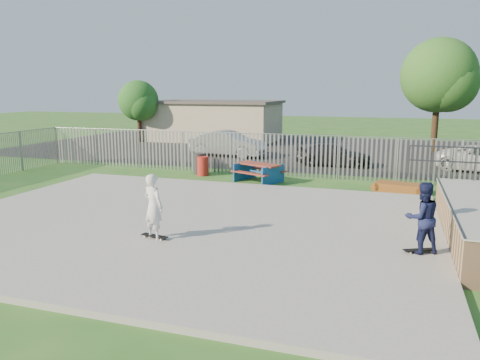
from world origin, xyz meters
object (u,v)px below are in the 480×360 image
(trash_bin_grey, at_px, (200,164))
(tree_mid, at_px, (439,76))
(trash_bin_red, at_px, (203,166))
(skater_white, at_px, (153,206))
(car_silver, at_px, (228,144))
(car_dark, at_px, (334,155))
(skater_navy, at_px, (422,218))
(picnic_table, at_px, (259,172))
(funbox, at_px, (400,188))
(tree_left, at_px, (138,101))

(trash_bin_grey, height_order, tree_mid, tree_mid)
(trash_bin_red, relative_size, tree_mid, 0.12)
(trash_bin_red, distance_m, skater_white, 10.17)
(car_silver, xyz_separation_m, tree_mid, (12.21, 6.22, 4.15))
(trash_bin_grey, xyz_separation_m, car_silver, (-0.72, 6.11, 0.29))
(tree_mid, bearing_deg, car_dark, -125.19)
(car_silver, distance_m, skater_navy, 18.50)
(trash_bin_red, xyz_separation_m, skater_navy, (9.42, -8.75, 0.57))
(picnic_table, distance_m, funbox, 6.02)
(skater_white, bearing_deg, trash_bin_red, -53.72)
(trash_bin_red, bearing_deg, car_dark, 40.94)
(car_dark, bearing_deg, skater_navy, -167.41)
(funbox, height_order, car_silver, car_silver)
(trash_bin_red, relative_size, car_dark, 0.22)
(tree_left, height_order, skater_white, tree_left)
(trash_bin_red, distance_m, skater_navy, 12.87)
(car_dark, relative_size, tree_mid, 0.56)
(car_dark, bearing_deg, tree_mid, -38.28)
(picnic_table, distance_m, tree_left, 18.52)
(car_silver, relative_size, tree_mid, 0.64)
(skater_white, bearing_deg, car_silver, -56.13)
(trash_bin_red, relative_size, car_silver, 0.19)
(car_dark, relative_size, skater_navy, 2.32)
(tree_left, bearing_deg, trash_bin_red, -48.90)
(picnic_table, relative_size, car_silver, 0.52)
(skater_navy, relative_size, skater_white, 1.00)
(skater_navy, bearing_deg, trash_bin_red, -69.33)
(tree_mid, bearing_deg, skater_white, -110.57)
(tree_mid, bearing_deg, skater_navy, -94.59)
(funbox, bearing_deg, car_silver, 155.72)
(trash_bin_grey, height_order, skater_white, skater_white)
(funbox, xyz_separation_m, skater_white, (-6.29, -8.90, 0.85))
(picnic_table, xyz_separation_m, trash_bin_grey, (-3.32, 1.06, 0.08))
(car_dark, bearing_deg, picnic_table, 151.51)
(tree_left, relative_size, tree_mid, 0.65)
(trash_bin_grey, bearing_deg, car_silver, 96.71)
(trash_bin_red, xyz_separation_m, tree_mid, (11.15, 12.72, 4.50))
(trash_bin_red, height_order, trash_bin_grey, trash_bin_grey)
(car_dark, height_order, skater_navy, skater_navy)
(funbox, bearing_deg, skater_navy, -74.80)
(trash_bin_grey, relative_size, skater_navy, 0.58)
(car_silver, bearing_deg, car_dark, -97.72)
(car_silver, distance_m, skater_white, 16.72)
(skater_white, bearing_deg, tree_left, -38.05)
(tree_left, bearing_deg, funbox, -33.42)
(car_silver, relative_size, skater_navy, 2.69)
(funbox, distance_m, skater_navy, 7.91)
(funbox, height_order, tree_mid, tree_mid)
(picnic_table, relative_size, tree_mid, 0.33)
(funbox, xyz_separation_m, car_dark, (-3.39, 5.76, 0.44))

